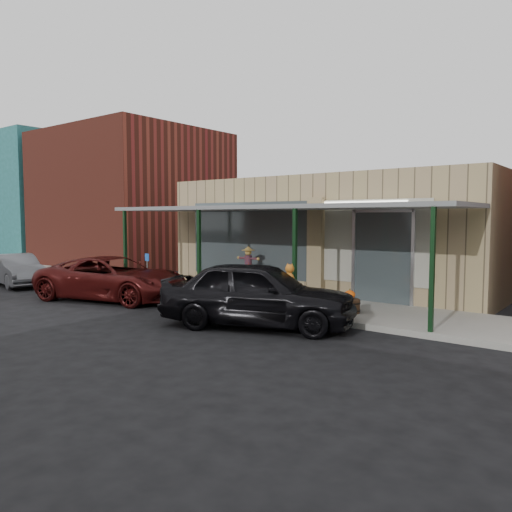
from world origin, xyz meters
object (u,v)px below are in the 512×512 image
Objects in this scene: barrel_scarecrow at (248,277)px; parked_sedan at (258,294)px; car_maroon at (113,278)px; car_grey at (16,270)px; barrel_pumpkin at (350,304)px; handicap_sign at (147,266)px.

parked_sedan is at bearing -52.73° from barrel_scarecrow.
car_maroon is (-6.28, 0.27, -0.11)m from parked_sedan.
car_grey is at bearing -163.56° from barrel_scarecrow.
parked_sedan is at bearing -79.63° from car_grey.
barrel_scarecrow is 0.31× the size of car_maroon.
handicap_sign is at bearing -177.37° from barrel_pumpkin.
barrel_scarecrow is at bearing -59.24° from car_maroon.
parked_sedan is 12.33m from car_grey.
parked_sedan reaches higher than barrel_pumpkin.
barrel_scarecrow is 4.64m from barrel_pumpkin.
car_maroon reaches higher than handicap_sign.
handicap_sign is 6.02m from car_grey.
car_maroon is 1.35× the size of car_grey.
car_maroon reaches higher than barrel_pumpkin.
barrel_scarecrow is 1.25× the size of handicap_sign.
handicap_sign is 0.24× the size of parked_sedan.
parked_sedan is 1.01× the size of car_maroon.
car_grey is (-9.18, -3.51, -0.06)m from barrel_scarecrow.
car_maroon is (0.37, -1.74, -0.25)m from handicap_sign.
barrel_scarecrow is 3.83m from handicap_sign.
barrel_pumpkin is at bearing -89.95° from car_maroon.
barrel_scarecrow reaches higher than handicap_sign.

